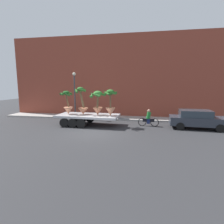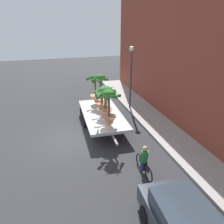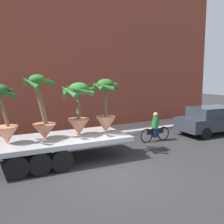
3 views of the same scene
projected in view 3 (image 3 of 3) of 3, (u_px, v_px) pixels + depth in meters
name	position (u px, v px, depth m)	size (l,w,h in m)	color
ground_plane	(115.00, 175.00, 9.66)	(60.00, 60.00, 0.00)	#2D2D30
sidewalk	(58.00, 137.00, 14.90)	(24.00, 2.20, 0.15)	#A39E99
building_facade	(46.00, 53.00, 15.70)	(24.00, 1.20, 9.21)	brown
flatbed_trailer	(52.00, 144.00, 10.87)	(6.60, 2.68, 0.98)	#B7BABF
potted_palm_rear	(4.00, 118.00, 9.85)	(1.20, 1.23, 2.15)	tan
potted_palm_middle	(79.00, 107.00, 11.24)	(1.50, 1.46, 2.17)	#C17251
potted_palm_front	(42.00, 112.00, 10.60)	(1.31, 1.21, 2.50)	#C17251
potted_palm_extra	(106.00, 107.00, 11.72)	(1.46, 1.48, 2.29)	tan
cyclist	(155.00, 128.00, 14.23)	(1.84, 0.34, 1.54)	black
parked_car	(214.00, 120.00, 15.89)	(4.59, 2.07, 1.58)	#2D333D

